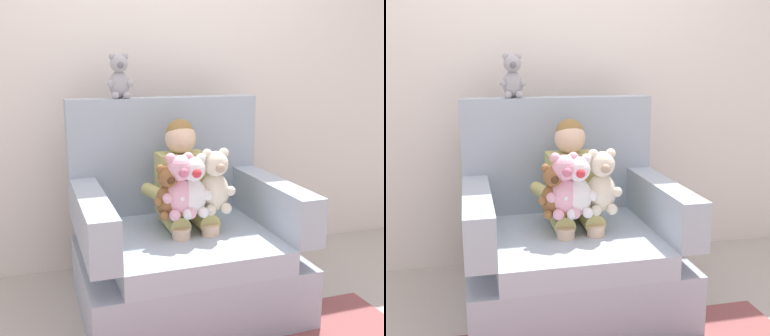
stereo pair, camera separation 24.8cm
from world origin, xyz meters
TOP-DOWN VIEW (x-y plane):
  - ground_plane at (0.00, 0.00)m, footprint 8.00×8.00m
  - back_wall at (0.00, 0.75)m, footprint 6.00×0.10m
  - armchair at (0.00, 0.06)m, footprint 1.12×0.94m
  - seated_child at (0.02, 0.08)m, footprint 0.45×0.39m
  - plush_pink at (-0.06, -0.09)m, footprint 0.20×0.16m
  - plush_brown at (-0.11, -0.08)m, footprint 0.16×0.13m
  - plush_white at (0.01, -0.09)m, footprint 0.19×0.16m
  - plush_cream at (0.15, -0.07)m, footprint 0.20×0.16m
  - plush_grey_on_backrest at (-0.26, 0.39)m, footprint 0.15×0.12m

SIDE VIEW (x-z plane):
  - ground_plane at x=0.00m, z-range 0.00..0.00m
  - armchair at x=0.00m, z-range -0.22..0.90m
  - seated_child at x=0.02m, z-range 0.24..1.06m
  - plush_brown at x=-0.11m, z-range 0.54..0.82m
  - plush_white at x=0.01m, z-range 0.54..0.86m
  - plush_pink at x=-0.06m, z-range 0.54..0.87m
  - plush_cream at x=0.15m, z-range 0.54..0.88m
  - plush_grey_on_backrest at x=-0.26m, z-range 1.11..1.36m
  - back_wall at x=0.00m, z-range 0.00..2.60m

